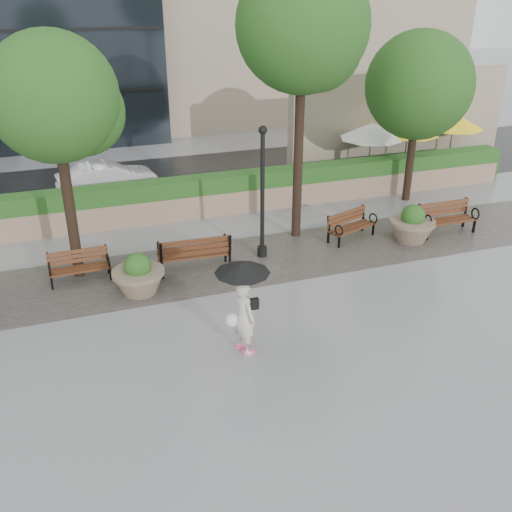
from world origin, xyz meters
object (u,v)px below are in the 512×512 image
object	(u,v)px
bench_2	(195,260)
planter_right	(412,227)
lamppost	(262,202)
bench_1	(80,273)
bench_3	(351,231)
car_right	(108,179)
pedestrian	(243,298)
planter_left	(139,278)
bench_4	(446,225)

from	to	relation	value
bench_2	planter_right	size ratio (longest dim) A/B	1.44
bench_2	lamppost	distance (m)	2.50
bench_1	bench_3	world-z (taller)	bench_3
bench_1	car_right	size ratio (longest dim) A/B	0.44
lamppost	pedestrian	xyz separation A→B (m)	(-1.99, -4.34, -0.38)
bench_2	lamppost	world-z (taller)	lamppost
bench_1	planter_right	size ratio (longest dim) A/B	1.14
bench_3	lamppost	distance (m)	3.36
pedestrian	planter_left	bearing A→B (deg)	9.08
bench_2	bench_4	xyz separation A→B (m)	(8.18, -0.10, -0.02)
planter_left	pedestrian	distance (m)	3.84
planter_right	lamppost	xyz separation A→B (m)	(-4.73, 0.47, 1.22)
planter_left	bench_2	bearing A→B (deg)	25.39
bench_4	lamppost	world-z (taller)	lamppost
bench_1	pedestrian	bearing A→B (deg)	-56.40
bench_2	pedestrian	bearing A→B (deg)	94.37
planter_right	car_right	world-z (taller)	car_right
car_right	bench_1	bearing A→B (deg)	160.71
bench_2	bench_4	bearing A→B (deg)	-177.52
bench_2	pedestrian	xyz separation A→B (m)	(0.09, -4.09, 0.98)
planter_left	pedestrian	xyz separation A→B (m)	(1.74, -3.31, 0.86)
pedestrian	bench_3	bearing A→B (deg)	-66.20
planter_left	planter_right	world-z (taller)	planter_right
bench_1	bench_2	distance (m)	3.06
bench_1	planter_left	size ratio (longest dim) A/B	1.20
planter_left	lamppost	bearing A→B (deg)	15.41
bench_3	planter_right	xyz separation A→B (m)	(1.69, -0.72, 0.20)
bench_2	car_right	world-z (taller)	car_right
bench_2	bench_4	size ratio (longest dim) A/B	1.09
bench_2	bench_3	distance (m)	5.13
planter_right	lamppost	distance (m)	4.91
car_right	bench_4	bearing A→B (deg)	-134.49
planter_right	bench_2	bearing A→B (deg)	178.12
planter_right	pedestrian	world-z (taller)	pedestrian
bench_1	planter_right	world-z (taller)	planter_right
lamppost	planter_left	bearing A→B (deg)	-164.59
bench_3	planter_left	bearing A→B (deg)	171.30
planter_left	car_right	world-z (taller)	car_right
planter_left	bench_3	bearing A→B (deg)	10.73
lamppost	bench_2	bearing A→B (deg)	-173.31
bench_1	lamppost	world-z (taller)	lamppost
car_right	bench_2	bearing A→B (deg)	-175.21
lamppost	pedestrian	bearing A→B (deg)	-114.61
bench_2	bench_3	xyz separation A→B (m)	(5.11, 0.50, -0.06)
bench_3	planter_right	bearing A→B (deg)	-42.47
bench_4	planter_right	world-z (taller)	planter_right
planter_right	planter_left	bearing A→B (deg)	-176.20
planter_left	car_right	xyz separation A→B (m)	(0.09, 8.09, 0.17)
bench_1	bench_2	world-z (taller)	bench_2
bench_2	lamppost	xyz separation A→B (m)	(2.07, 0.24, 1.36)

